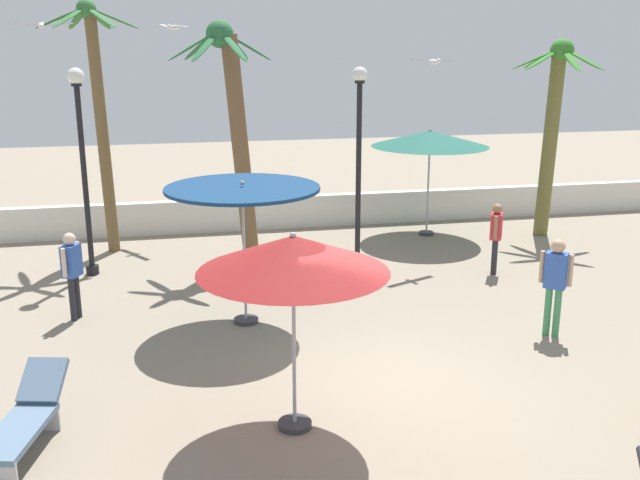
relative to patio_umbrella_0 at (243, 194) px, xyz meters
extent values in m
plane|color=gray|center=(1.46, -3.16, -2.41)|extent=(56.00, 56.00, 0.00)
cube|color=silver|center=(1.46, 6.79, -1.97)|extent=(25.20, 0.30, 0.88)
cylinder|color=#333338|center=(0.00, 0.00, -2.37)|extent=(0.45, 0.45, 0.08)
cylinder|color=#A5A5AD|center=(0.00, 0.00, -1.14)|extent=(0.05, 0.05, 2.53)
cylinder|color=navy|center=(0.00, 0.00, 0.10)|extent=(2.73, 2.73, 0.06)
sphere|color=#99999E|center=(0.00, 0.00, 0.20)|extent=(0.08, 0.08, 0.08)
cylinder|color=#333338|center=(5.40, 5.24, -2.37)|extent=(0.39, 0.39, 0.08)
cylinder|color=#A5A5AD|center=(5.40, 5.24, -1.20)|extent=(0.05, 0.05, 2.41)
cone|color=#1E594C|center=(5.40, 5.24, 0.16)|extent=(3.03, 3.03, 0.40)
sphere|color=#99999E|center=(5.40, 5.24, 0.37)|extent=(0.08, 0.08, 0.08)
cylinder|color=#333338|center=(0.22, -3.88, -2.37)|extent=(0.45, 0.45, 0.08)
cylinder|color=#A5A5AD|center=(0.22, -3.88, -1.29)|extent=(0.05, 0.05, 2.23)
cone|color=maroon|center=(0.22, -3.88, 0.02)|extent=(2.46, 2.46, 0.48)
sphere|color=#99999E|center=(0.22, -3.88, 0.26)|extent=(0.08, 0.08, 0.08)
cylinder|color=brown|center=(0.40, 4.09, 0.16)|extent=(0.76, 0.38, 5.15)
sphere|color=#2A683A|center=(0.02, 4.09, 2.73)|extent=(0.61, 0.61, 0.61)
ellipsoid|color=#2A683A|center=(0.63, 4.17, 2.47)|extent=(1.12, 0.33, 0.67)
ellipsoid|color=#2A683A|center=(0.39, 4.58, 2.47)|extent=(0.82, 1.00, 0.67)
ellipsoid|color=#2A683A|center=(-0.38, 4.56, 2.47)|extent=(0.87, 0.96, 0.67)
ellipsoid|color=#2A683A|center=(-0.59, 4.17, 2.47)|extent=(1.12, 0.34, 0.67)
ellipsoid|color=#2A683A|center=(-0.34, 3.59, 2.47)|extent=(0.80, 1.01, 0.67)
ellipsoid|color=#2A683A|center=(0.27, 3.52, 2.47)|extent=(0.62, 1.09, 0.67)
cylinder|color=brown|center=(-2.71, 5.40, 0.44)|extent=(0.42, 0.28, 5.69)
sphere|color=#346C36|center=(-2.85, 5.40, 3.28)|extent=(0.45, 0.45, 0.45)
ellipsoid|color=#346C36|center=(-2.27, 5.52, 3.08)|extent=(1.15, 0.42, 0.51)
ellipsoid|color=#346C36|center=(-2.63, 5.96, 3.08)|extent=(0.61, 1.12, 0.51)
ellipsoid|color=#346C36|center=(-3.12, 5.94, 3.08)|extent=(0.67, 1.10, 0.51)
ellipsoid|color=#346C36|center=(-3.45, 5.45, 3.08)|extent=(1.14, 0.29, 0.51)
ellipsoid|color=#346C36|center=(-3.18, 4.90, 3.08)|extent=(0.79, 1.05, 0.51)
ellipsoid|color=#346C36|center=(-2.50, 4.92, 3.08)|extent=(0.83, 1.03, 0.51)
cylinder|color=brown|center=(8.45, 4.64, -0.03)|extent=(0.50, 0.37, 4.77)
sphere|color=#337B29|center=(8.58, 4.64, 2.35)|extent=(0.59, 0.59, 0.59)
ellipsoid|color=#337B29|center=(9.20, 4.70, 2.14)|extent=(1.18, 0.31, 0.57)
ellipsoid|color=#337B29|center=(9.06, 5.05, 2.14)|extent=(1.01, 0.91, 0.57)
ellipsoid|color=#337B29|center=(8.36, 5.22, 2.14)|extent=(0.60, 1.16, 0.57)
ellipsoid|color=#337B29|center=(8.05, 4.97, 2.14)|extent=(1.09, 0.79, 0.57)
ellipsoid|color=#337B29|center=(7.98, 4.48, 2.14)|extent=(1.18, 0.49, 0.57)
ellipsoid|color=#337B29|center=(8.50, 4.02, 2.14)|extent=(0.36, 1.18, 0.57)
ellipsoid|color=#337B29|center=(8.89, 4.09, 2.14)|extent=(0.75, 1.11, 0.57)
cylinder|color=black|center=(-3.01, 3.57, -2.31)|extent=(0.28, 0.28, 0.20)
cylinder|color=black|center=(-3.01, 3.57, -0.35)|extent=(0.12, 0.12, 4.11)
cylinder|color=black|center=(-3.01, 3.57, 1.71)|extent=(0.22, 0.22, 0.06)
sphere|color=white|center=(-3.01, 3.57, 1.89)|extent=(0.35, 0.35, 0.35)
cylinder|color=black|center=(2.87, 2.88, -2.31)|extent=(0.28, 0.28, 0.20)
cylinder|color=black|center=(2.87, 2.88, -0.33)|extent=(0.12, 0.12, 4.14)
cylinder|color=black|center=(2.87, 2.88, 1.74)|extent=(0.22, 0.22, 0.06)
sphere|color=white|center=(2.87, 2.88, 1.90)|extent=(0.32, 0.32, 0.32)
cube|color=#B7B7BC|center=(-3.11, -3.26, -2.23)|extent=(0.54, 0.17, 0.35)
cube|color=slate|center=(-3.27, -3.89, -2.06)|extent=(0.87, 1.49, 0.08)
cube|color=slate|center=(-3.06, -3.03, -1.79)|extent=(0.67, 0.69, 0.45)
cylinder|color=#26262D|center=(-3.10, 0.77, -1.99)|extent=(0.12, 0.12, 0.83)
cylinder|color=#26262D|center=(-3.04, 0.91, -1.99)|extent=(0.12, 0.12, 0.83)
cube|color=#3359B2|center=(-3.07, 0.84, -1.28)|extent=(0.37, 0.43, 0.59)
sphere|color=beige|center=(-3.07, 0.84, -0.87)|extent=(0.23, 0.23, 0.23)
cylinder|color=beige|center=(-3.17, 0.62, -1.25)|extent=(0.08, 0.08, 0.53)
cylinder|color=beige|center=(-2.97, 1.06, -1.25)|extent=(0.08, 0.08, 0.53)
cylinder|color=#3F8C59|center=(5.22, -1.77, -1.96)|extent=(0.12, 0.12, 0.88)
cylinder|color=#3F8C59|center=(5.10, -1.67, -1.96)|extent=(0.12, 0.12, 0.88)
cube|color=#3359B2|center=(5.16, -1.72, -1.21)|extent=(0.43, 0.42, 0.63)
sphere|color=tan|center=(5.16, -1.72, -0.78)|extent=(0.24, 0.24, 0.24)
cylinder|color=tan|center=(5.35, -1.87, -1.18)|extent=(0.08, 0.08, 0.56)
cylinder|color=tan|center=(4.98, -1.56, -1.18)|extent=(0.08, 0.08, 0.56)
cylinder|color=#26262D|center=(5.67, 1.70, -2.01)|extent=(0.12, 0.12, 0.80)
cylinder|color=#26262D|center=(5.75, 1.84, -2.01)|extent=(0.12, 0.12, 0.80)
cube|color=#D8333F|center=(5.71, 1.77, -1.33)|extent=(0.39, 0.43, 0.56)
sphere|color=#936B4C|center=(5.71, 1.77, -0.94)|extent=(0.22, 0.22, 0.22)
cylinder|color=#936B4C|center=(5.60, 1.56, -1.30)|extent=(0.08, 0.08, 0.51)
cylinder|color=#936B4C|center=(5.83, 1.98, -1.30)|extent=(0.08, 0.08, 0.51)
ellipsoid|color=white|center=(4.81, 3.65, 2.12)|extent=(0.24, 0.34, 0.12)
sphere|color=white|center=(4.88, 3.49, 2.15)|extent=(0.10, 0.10, 0.10)
cube|color=silver|center=(5.10, 3.77, 2.14)|extent=(0.63, 0.37, 0.07)
cube|color=silver|center=(4.52, 3.53, 2.14)|extent=(0.63, 0.37, 0.09)
ellipsoid|color=white|center=(-0.88, 7.33, 2.92)|extent=(0.34, 0.27, 0.12)
sphere|color=white|center=(-1.02, 7.24, 2.95)|extent=(0.10, 0.10, 0.10)
cube|color=silver|center=(-0.71, 7.06, 2.94)|extent=(0.45, 0.63, 0.06)
cube|color=silver|center=(-1.04, 7.61, 2.94)|extent=(0.45, 0.62, 0.13)
ellipsoid|color=white|center=(-3.85, 5.37, 2.92)|extent=(0.14, 0.33, 0.12)
sphere|color=white|center=(-3.84, 5.54, 2.95)|extent=(0.10, 0.10, 0.10)
cube|color=silver|center=(-4.19, 5.39, 2.94)|extent=(0.70, 0.18, 0.07)
cube|color=silver|center=(-3.50, 5.35, 2.94)|extent=(0.70, 0.18, 0.09)
camera|label=1|loc=(-1.27, -12.49, 2.60)|focal=40.83mm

